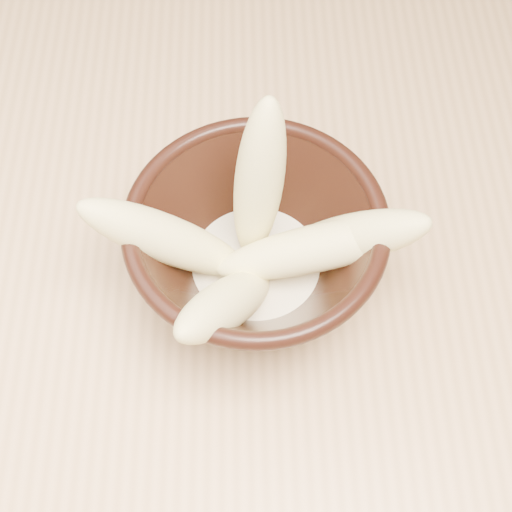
% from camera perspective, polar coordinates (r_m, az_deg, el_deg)
% --- Properties ---
extents(table, '(1.20, 0.80, 0.75)m').
position_cam_1_polar(table, '(0.68, -12.65, -3.16)').
color(table, '#DDAE79').
rests_on(table, ground).
extents(bowl, '(0.19, 0.19, 0.10)m').
position_cam_1_polar(bowl, '(0.53, 0.00, 0.47)').
color(bowl, black).
rests_on(bowl, table).
extents(milk_puddle, '(0.11, 0.11, 0.01)m').
position_cam_1_polar(milk_puddle, '(0.55, 0.00, -0.84)').
color(milk_puddle, beige).
rests_on(milk_puddle, bowl).
extents(banana_upright, '(0.06, 0.08, 0.15)m').
position_cam_1_polar(banana_upright, '(0.50, 0.24, 5.93)').
color(banana_upright, '#EFE48D').
rests_on(banana_upright, bowl).
extents(banana_left, '(0.13, 0.04, 0.12)m').
position_cam_1_polar(banana_left, '(0.51, -7.20, 1.38)').
color(banana_left, '#EFE48D').
rests_on(banana_left, bowl).
extents(banana_right, '(0.13, 0.07, 0.11)m').
position_cam_1_polar(banana_right, '(0.52, 7.61, 1.47)').
color(banana_right, '#EFE48D').
rests_on(banana_right, bowl).
extents(banana_across, '(0.16, 0.05, 0.07)m').
position_cam_1_polar(banana_across, '(0.51, 4.95, 0.64)').
color(banana_across, '#EFE48D').
rests_on(banana_across, bowl).
extents(banana_front, '(0.10, 0.12, 0.10)m').
position_cam_1_polar(banana_front, '(0.49, -2.46, -3.92)').
color(banana_front, '#EFE48D').
rests_on(banana_front, bowl).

